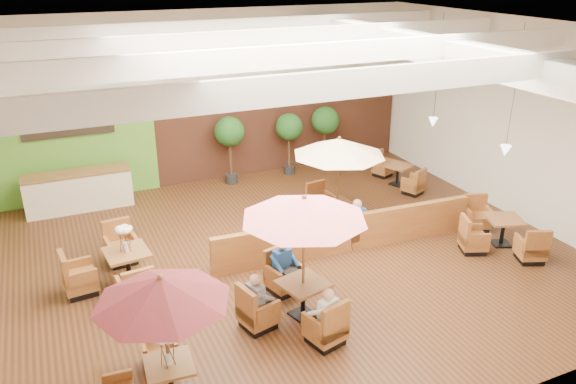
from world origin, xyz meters
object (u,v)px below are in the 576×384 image
service_counter (79,191)px  booth_divider (348,233)px  diner_4 (355,218)px  diner_3 (355,217)px  diner_2 (257,295)px  table_2 (336,164)px  topiary_0 (230,134)px  diner_1 (284,261)px  topiary_1 (289,129)px  table_4 (494,234)px  topiary_2 (325,123)px  diner_0 (326,310)px  table_0 (160,312)px  table_5 (397,175)px  table_1 (301,232)px  table_3 (115,268)px

service_counter → booth_divider: size_ratio=0.42×
diner_4 → diner_3: bearing=-19.5°
booth_divider → diner_2: diner_2 is taller
table_2 → diner_2: (-3.51, -3.28, -1.17)m
diner_3 → diner_2: bearing=-151.2°
topiary_0 → diner_1: (-1.06, -6.76, -0.92)m
service_counter → topiary_1: (6.88, 0.20, 1.01)m
table_4 → diner_1: (-5.80, 0.25, 0.41)m
diner_4 → topiary_2: bearing=54.4°
service_counter → diner_0: 9.34m
topiary_2 → booth_divider: bearing=-112.0°
topiary_0 → diner_1: 6.90m
table_0 → diner_3: size_ratio=2.87×
diner_0 → diner_2: same height
table_2 → table_4: size_ratio=0.98×
diner_1 → diner_2: (-1.00, -1.00, -0.01)m
table_4 → diner_4: (-3.23, 1.55, 0.41)m
booth_divider → diner_1: 2.50m
topiary_1 → topiary_2: (1.36, 0.00, 0.07)m
table_5 → topiary_2: size_ratio=1.12×
table_0 → table_1: bearing=26.0°
diner_1 → topiary_2: bearing=-138.5°
diner_0 → table_1: bearing=73.4°
table_2 → service_counter: bearing=137.5°
diner_0 → diner_4: bearing=31.6°
diner_3 → diner_4: size_ratio=1.02×
service_counter → table_5: service_counter is taller
topiary_2 → diner_3: topiary_2 is taller
topiary_0 → topiary_1: size_ratio=1.06×
table_2 → diner_3: bearing=-94.1°
diner_3 → service_counter: bearing=136.2°
service_counter → diner_0: diner_0 is taller
topiary_0 → diner_2: (-2.06, -7.76, -0.93)m
topiary_2 → diner_4: 5.87m
table_5 → diner_1: bearing=-167.4°
diner_4 → table_5: bearing=26.0°
booth_divider → table_1: bearing=-134.9°
table_4 → diner_4: diner_4 is taller
table_0 → topiary_1: table_0 is taller
table_4 → topiary_0: bearing=145.9°
topiary_0 → diner_3: size_ratio=2.69×
diner_2 → diner_4: diner_4 is taller
diner_1 → diner_4: bearing=-167.9°
service_counter → topiary_1: 6.96m
topiary_0 → table_4: bearing=-55.9°
table_1 → diner_1: size_ratio=3.48×
table_3 → topiary_1: bearing=31.5°
topiary_1 → diner_4: (-0.59, -5.46, -0.82)m
table_4 → diner_1: bearing=-160.7°
table_1 → diner_4: 3.71m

